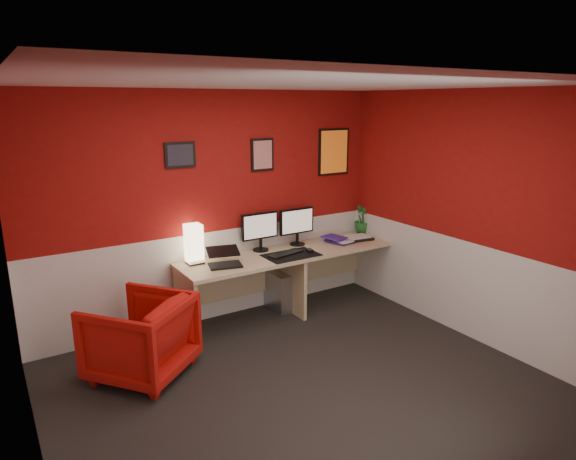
% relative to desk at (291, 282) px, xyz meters
% --- Properties ---
extents(ground, '(4.00, 3.50, 0.01)m').
position_rel_desk_xyz_m(ground, '(-0.77, -1.41, -0.36)').
color(ground, black).
rests_on(ground, ground).
extents(ceiling, '(4.00, 3.50, 0.01)m').
position_rel_desk_xyz_m(ceiling, '(-0.77, -1.41, 2.13)').
color(ceiling, white).
rests_on(ceiling, ground).
extents(wall_back, '(4.00, 0.01, 2.50)m').
position_rel_desk_xyz_m(wall_back, '(-0.77, 0.34, 0.89)').
color(wall_back, maroon).
rests_on(wall_back, ground).
extents(wall_front, '(4.00, 0.01, 2.50)m').
position_rel_desk_xyz_m(wall_front, '(-0.77, -3.16, 0.89)').
color(wall_front, maroon).
rests_on(wall_front, ground).
extents(wall_left, '(0.01, 3.50, 2.50)m').
position_rel_desk_xyz_m(wall_left, '(-2.77, -1.41, 0.89)').
color(wall_left, maroon).
rests_on(wall_left, ground).
extents(wall_right, '(0.01, 3.50, 2.50)m').
position_rel_desk_xyz_m(wall_right, '(1.23, -1.41, 0.89)').
color(wall_right, maroon).
rests_on(wall_right, ground).
extents(wainscot_back, '(4.00, 0.01, 1.00)m').
position_rel_desk_xyz_m(wainscot_back, '(-0.77, 0.34, 0.14)').
color(wainscot_back, silver).
rests_on(wainscot_back, ground).
extents(wainscot_front, '(4.00, 0.01, 1.00)m').
position_rel_desk_xyz_m(wainscot_front, '(-0.77, -3.15, 0.14)').
color(wainscot_front, silver).
rests_on(wainscot_front, ground).
extents(wainscot_left, '(0.01, 3.50, 1.00)m').
position_rel_desk_xyz_m(wainscot_left, '(-2.76, -1.41, 0.14)').
color(wainscot_left, silver).
rests_on(wainscot_left, ground).
extents(wainscot_right, '(0.01, 3.50, 1.00)m').
position_rel_desk_xyz_m(wainscot_right, '(1.23, -1.41, 0.14)').
color(wainscot_right, silver).
rests_on(wainscot_right, ground).
extents(desk, '(2.60, 0.65, 0.73)m').
position_rel_desk_xyz_m(desk, '(0.00, 0.00, 0.00)').
color(desk, tan).
rests_on(desk, ground).
extents(shoji_lamp, '(0.16, 0.16, 0.40)m').
position_rel_desk_xyz_m(shoji_lamp, '(-1.08, 0.19, 0.56)').
color(shoji_lamp, '#FFE5B2').
rests_on(shoji_lamp, desk).
extents(laptop, '(0.38, 0.30, 0.22)m').
position_rel_desk_xyz_m(laptop, '(-0.85, -0.07, 0.47)').
color(laptop, black).
rests_on(laptop, desk).
extents(monitor_left, '(0.45, 0.06, 0.58)m').
position_rel_desk_xyz_m(monitor_left, '(-0.27, 0.22, 0.66)').
color(monitor_left, black).
rests_on(monitor_left, desk).
extents(monitor_right, '(0.45, 0.06, 0.58)m').
position_rel_desk_xyz_m(monitor_right, '(0.21, 0.20, 0.66)').
color(monitor_right, black).
rests_on(monitor_right, desk).
extents(desk_mat, '(0.60, 0.38, 0.01)m').
position_rel_desk_xyz_m(desk_mat, '(-0.07, -0.12, 0.37)').
color(desk_mat, black).
rests_on(desk_mat, desk).
extents(keyboard, '(0.44, 0.22, 0.02)m').
position_rel_desk_xyz_m(keyboard, '(-0.12, -0.07, 0.38)').
color(keyboard, black).
rests_on(keyboard, desk_mat).
extents(mouse, '(0.08, 0.11, 0.03)m').
position_rel_desk_xyz_m(mouse, '(0.16, -0.13, 0.39)').
color(mouse, black).
rests_on(mouse, desk_mat).
extents(book_bottom, '(0.29, 0.35, 0.03)m').
position_rel_desk_xyz_m(book_bottom, '(0.59, -0.02, 0.38)').
color(book_bottom, '#3F2198').
rests_on(book_bottom, desk).
extents(book_middle, '(0.21, 0.28, 0.02)m').
position_rel_desk_xyz_m(book_middle, '(0.60, -0.02, 0.40)').
color(book_middle, silver).
rests_on(book_middle, book_bottom).
extents(book_top, '(0.26, 0.31, 0.03)m').
position_rel_desk_xyz_m(book_top, '(0.53, 0.01, 0.43)').
color(book_top, '#3F2198').
rests_on(book_top, book_middle).
extents(zen_tray, '(0.38, 0.29, 0.03)m').
position_rel_desk_xyz_m(zen_tray, '(0.96, -0.00, 0.38)').
color(zen_tray, black).
rests_on(zen_tray, desk).
extents(potted_plant, '(0.23, 0.23, 0.36)m').
position_rel_desk_xyz_m(potted_plant, '(1.22, 0.21, 0.55)').
color(potted_plant, '#19591E').
rests_on(potted_plant, desk).
extents(pc_tower, '(0.21, 0.45, 0.45)m').
position_rel_desk_xyz_m(pc_tower, '(-0.07, 0.16, -0.14)').
color(pc_tower, '#99999E').
rests_on(pc_tower, ground).
extents(armchair, '(1.10, 1.10, 0.72)m').
position_rel_desk_xyz_m(armchair, '(-1.86, -0.44, -0.00)').
color(armchair, '#B90F08').
rests_on(armchair, ground).
extents(art_left, '(0.32, 0.02, 0.26)m').
position_rel_desk_xyz_m(art_left, '(-1.12, 0.33, 1.49)').
color(art_left, black).
rests_on(art_left, wall_back).
extents(art_center, '(0.28, 0.02, 0.36)m').
position_rel_desk_xyz_m(art_center, '(-0.17, 0.33, 1.44)').
color(art_center, red).
rests_on(art_center, wall_back).
extents(art_right, '(0.44, 0.02, 0.56)m').
position_rel_desk_xyz_m(art_right, '(0.82, 0.33, 1.42)').
color(art_right, orange).
rests_on(art_right, wall_back).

